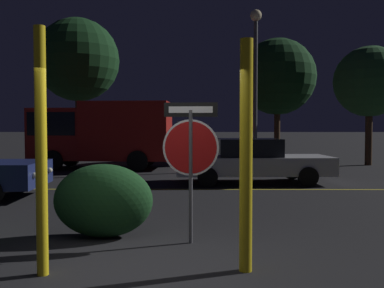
% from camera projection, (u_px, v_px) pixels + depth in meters
% --- Properties ---
extents(ground_plane, '(260.00, 260.00, 0.00)m').
position_uv_depth(ground_plane, '(142.00, 271.00, 5.33)').
color(ground_plane, black).
extents(road_center_stripe, '(36.22, 0.12, 0.01)m').
position_uv_depth(road_center_stripe, '(172.00, 189.00, 12.25)').
color(road_center_stripe, gold).
rests_on(road_center_stripe, ground_plane).
extents(stop_sign, '(0.87, 0.10, 2.17)m').
position_uv_depth(stop_sign, '(191.00, 147.00, 6.56)').
color(stop_sign, '#4C4C51').
rests_on(stop_sign, ground_plane).
extents(yellow_pole_left, '(0.14, 0.14, 3.00)m').
position_uv_depth(yellow_pole_left, '(41.00, 152.00, 5.14)').
color(yellow_pole_left, yellow).
rests_on(yellow_pole_left, ground_plane).
extents(yellow_pole_right, '(0.16, 0.16, 2.88)m').
position_uv_depth(yellow_pole_right, '(246.00, 156.00, 5.28)').
color(yellow_pole_right, yellow).
rests_on(yellow_pole_right, ground_plane).
extents(hedge_bush_2, '(1.61, 0.85, 1.20)m').
position_uv_depth(hedge_bush_2, '(103.00, 201.00, 6.95)').
color(hedge_bush_2, '#19421E').
rests_on(hedge_bush_2, ground_plane).
extents(passing_car_2, '(5.02, 2.21, 1.41)m').
position_uv_depth(passing_car_2, '(252.00, 161.00, 13.63)').
color(passing_car_2, silver).
rests_on(passing_car_2, ground_plane).
extents(delivery_truck, '(5.90, 2.62, 2.83)m').
position_uv_depth(delivery_truck, '(99.00, 132.00, 18.21)').
color(delivery_truck, maroon).
rests_on(delivery_truck, ground_plane).
extents(street_lamp, '(0.47, 0.47, 6.53)m').
position_uv_depth(street_lamp, '(256.00, 64.00, 17.33)').
color(street_lamp, '#4C4C51').
rests_on(street_lamp, ground_plane).
extents(tree_0, '(4.53, 4.53, 7.72)m').
position_uv_depth(tree_0, '(78.00, 60.00, 23.42)').
color(tree_0, '#422D1E').
rests_on(tree_0, ground_plane).
extents(tree_1, '(3.26, 3.26, 5.51)m').
position_uv_depth(tree_1, '(370.00, 82.00, 19.75)').
color(tree_1, '#422D1E').
rests_on(tree_1, ground_plane).
extents(tree_2, '(4.06, 4.06, 6.48)m').
position_uv_depth(tree_2, '(278.00, 77.00, 22.76)').
color(tree_2, '#422D1E').
rests_on(tree_2, ground_plane).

